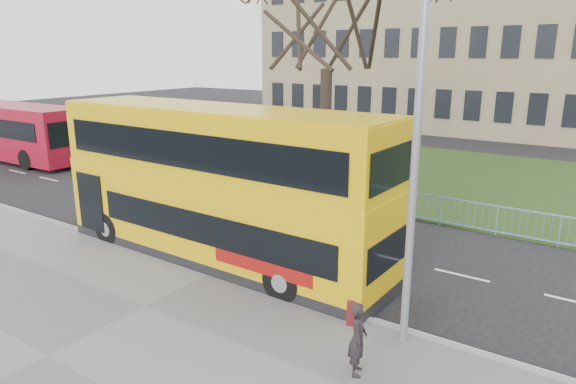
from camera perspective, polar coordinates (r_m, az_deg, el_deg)
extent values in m
plane|color=black|center=(16.41, -4.56, -7.33)|extent=(120.00, 120.00, 0.00)
cube|color=slate|center=(12.46, -25.17, -16.34)|extent=(80.00, 10.50, 0.12)
cube|color=gray|center=(15.31, -8.23, -8.88)|extent=(80.00, 0.20, 0.14)
cube|color=#223613|center=(28.46, 13.69, 2.13)|extent=(80.00, 15.40, 0.08)
cube|color=#807151|center=(48.99, 17.51, 15.40)|extent=(30.00, 15.00, 14.00)
cube|color=#E4B109|center=(15.95, -7.59, -2.63)|extent=(11.24, 2.88, 2.08)
cube|color=#E4B109|center=(15.63, -7.75, 1.63)|extent=(11.24, 2.88, 0.36)
cube|color=#E4B109|center=(15.40, -7.90, 5.65)|extent=(11.19, 2.82, 1.87)
cube|color=black|center=(14.59, -9.32, -4.08)|extent=(8.63, 0.20, 0.91)
cube|color=black|center=(14.50, -11.45, 4.52)|extent=(10.30, 0.24, 1.01)
cylinder|color=black|center=(18.38, -19.32, -3.82)|extent=(1.11, 0.32, 1.11)
cylinder|color=black|center=(13.47, -0.63, -9.94)|extent=(1.11, 0.32, 1.11)
cube|color=maroon|center=(35.74, -28.77, 6.11)|extent=(12.58, 3.10, 3.07)
cylinder|color=black|center=(31.85, -27.07, 3.22)|extent=(1.14, 0.32, 1.14)
imported|color=black|center=(10.51, 7.74, -15.83)|extent=(0.57, 0.66, 1.53)
cylinder|color=gray|center=(10.57, 13.99, 4.31)|extent=(0.17, 0.17, 8.49)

